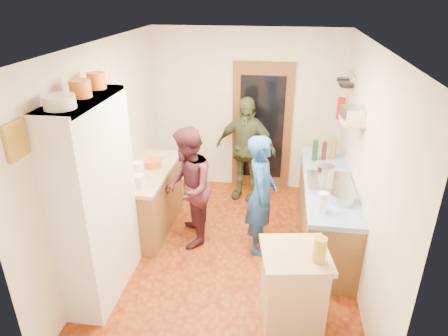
% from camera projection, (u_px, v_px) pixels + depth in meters
% --- Properties ---
extents(floor, '(3.00, 4.00, 0.02)m').
position_uv_depth(floor, '(230.00, 254.00, 5.16)').
color(floor, '#8E440F').
rests_on(floor, ground).
extents(ceiling, '(3.00, 4.00, 0.02)m').
position_uv_depth(ceiling, '(231.00, 43.00, 4.06)').
color(ceiling, silver).
rests_on(ceiling, ground).
extents(wall_back, '(3.00, 0.02, 2.60)m').
position_uv_depth(wall_back, '(247.00, 111.00, 6.42)').
color(wall_back, silver).
rests_on(wall_back, ground).
extents(wall_front, '(3.00, 0.02, 2.60)m').
position_uv_depth(wall_front, '(193.00, 274.00, 2.80)').
color(wall_front, silver).
rests_on(wall_front, ground).
extents(wall_left, '(0.02, 4.00, 2.60)m').
position_uv_depth(wall_left, '(106.00, 153.00, 4.81)').
color(wall_left, silver).
rests_on(wall_left, ground).
extents(wall_right, '(0.02, 4.00, 2.60)m').
position_uv_depth(wall_right, '(366.00, 169.00, 4.41)').
color(wall_right, silver).
rests_on(wall_right, ground).
extents(door_frame, '(0.95, 0.06, 2.10)m').
position_uv_depth(door_frame, '(262.00, 128.00, 6.45)').
color(door_frame, brown).
rests_on(door_frame, ground).
extents(door_glass, '(0.70, 0.02, 1.70)m').
position_uv_depth(door_glass, '(262.00, 128.00, 6.42)').
color(door_glass, black).
rests_on(door_glass, door_frame).
extents(hutch_body, '(0.40, 1.20, 2.20)m').
position_uv_depth(hutch_body, '(96.00, 201.00, 4.15)').
color(hutch_body, silver).
rests_on(hutch_body, ground).
extents(hutch_top_shelf, '(0.40, 1.14, 0.04)m').
position_uv_depth(hutch_top_shelf, '(81.00, 100.00, 3.70)').
color(hutch_top_shelf, silver).
rests_on(hutch_top_shelf, hutch_body).
extents(plate_stack, '(0.27, 0.27, 0.11)m').
position_uv_depth(plate_stack, '(59.00, 102.00, 3.34)').
color(plate_stack, white).
rests_on(plate_stack, hutch_top_shelf).
extents(orange_pot_a, '(0.20, 0.20, 0.16)m').
position_uv_depth(orange_pot_a, '(80.00, 89.00, 3.68)').
color(orange_pot_a, orange).
rests_on(orange_pot_a, hutch_top_shelf).
extents(orange_pot_b, '(0.18, 0.18, 0.16)m').
position_uv_depth(orange_pot_b, '(96.00, 81.00, 3.98)').
color(orange_pot_b, orange).
rests_on(orange_pot_b, hutch_top_shelf).
extents(left_counter_base, '(0.60, 1.40, 0.85)m').
position_uv_depth(left_counter_base, '(149.00, 201.00, 5.54)').
color(left_counter_base, brown).
rests_on(left_counter_base, ground).
extents(left_counter_top, '(0.64, 1.44, 0.05)m').
position_uv_depth(left_counter_top, '(146.00, 171.00, 5.35)').
color(left_counter_top, tan).
rests_on(left_counter_top, left_counter_base).
extents(toaster, '(0.23, 0.16, 0.16)m').
position_uv_depth(toaster, '(136.00, 181.00, 4.84)').
color(toaster, white).
rests_on(toaster, left_counter_top).
extents(kettle, '(0.15, 0.15, 0.16)m').
position_uv_depth(kettle, '(138.00, 168.00, 5.19)').
color(kettle, white).
rests_on(kettle, left_counter_top).
extents(orange_bowl, '(0.27, 0.27, 0.10)m').
position_uv_depth(orange_bowl, '(154.00, 164.00, 5.39)').
color(orange_bowl, orange).
rests_on(orange_bowl, left_counter_top).
extents(chopping_board, '(0.33, 0.27, 0.02)m').
position_uv_depth(chopping_board, '(158.00, 155.00, 5.78)').
color(chopping_board, tan).
rests_on(chopping_board, left_counter_top).
extents(right_counter_base, '(0.60, 2.20, 0.84)m').
position_uv_depth(right_counter_base, '(325.00, 212.00, 5.27)').
color(right_counter_base, brown).
rests_on(right_counter_base, ground).
extents(right_counter_top, '(0.62, 2.22, 0.06)m').
position_uv_depth(right_counter_top, '(329.00, 182.00, 5.08)').
color(right_counter_top, '#1B55A7').
rests_on(right_counter_top, right_counter_base).
extents(hob, '(0.55, 0.58, 0.04)m').
position_uv_depth(hob, '(330.00, 182.00, 4.96)').
color(hob, silver).
rests_on(hob, right_counter_top).
extents(pot_on_hob, '(0.22, 0.22, 0.14)m').
position_uv_depth(pot_on_hob, '(326.00, 171.00, 5.04)').
color(pot_on_hob, silver).
rests_on(pot_on_hob, hob).
extents(bottle_a, '(0.08, 0.08, 0.30)m').
position_uv_depth(bottle_a, '(315.00, 150.00, 5.56)').
color(bottle_a, '#143F14').
rests_on(bottle_a, right_counter_top).
extents(bottle_b, '(0.07, 0.07, 0.27)m').
position_uv_depth(bottle_b, '(324.00, 151.00, 5.60)').
color(bottle_b, '#591419').
rests_on(bottle_b, right_counter_top).
extents(bottle_c, '(0.09, 0.09, 0.32)m').
position_uv_depth(bottle_c, '(334.00, 148.00, 5.61)').
color(bottle_c, olive).
rests_on(bottle_c, right_counter_top).
extents(paper_towel, '(0.13, 0.13, 0.23)m').
position_uv_depth(paper_towel, '(323.00, 202.00, 4.30)').
color(paper_towel, white).
rests_on(paper_towel, right_counter_top).
extents(mixing_bowl, '(0.34, 0.34, 0.11)m').
position_uv_depth(mixing_bowl, '(343.00, 198.00, 4.51)').
color(mixing_bowl, silver).
rests_on(mixing_bowl, right_counter_top).
extents(island_base, '(0.63, 0.63, 0.86)m').
position_uv_depth(island_base, '(292.00, 293.00, 3.87)').
color(island_base, tan).
rests_on(island_base, ground).
extents(island_top, '(0.71, 0.71, 0.05)m').
position_uv_depth(island_top, '(296.00, 254.00, 3.68)').
color(island_top, tan).
rests_on(island_top, island_base).
extents(cutting_board, '(0.39, 0.33, 0.02)m').
position_uv_depth(cutting_board, '(289.00, 250.00, 3.72)').
color(cutting_board, white).
rests_on(cutting_board, island_top).
extents(oil_jar, '(0.13, 0.13, 0.23)m').
position_uv_depth(oil_jar, '(320.00, 249.00, 3.51)').
color(oil_jar, '#AD9E2D').
rests_on(oil_jar, island_top).
extents(pan_rail, '(0.02, 0.65, 0.02)m').
position_uv_depth(pan_rail, '(351.00, 73.00, 5.47)').
color(pan_rail, silver).
rests_on(pan_rail, wall_right).
extents(pan_hang_a, '(0.18, 0.18, 0.05)m').
position_uv_depth(pan_hang_a, '(347.00, 85.00, 5.38)').
color(pan_hang_a, black).
rests_on(pan_hang_a, pan_rail).
extents(pan_hang_b, '(0.16, 0.16, 0.05)m').
position_uv_depth(pan_hang_b, '(345.00, 83.00, 5.57)').
color(pan_hang_b, black).
rests_on(pan_hang_b, pan_rail).
extents(pan_hang_c, '(0.17, 0.17, 0.05)m').
position_uv_depth(pan_hang_c, '(343.00, 80.00, 5.74)').
color(pan_hang_c, black).
rests_on(pan_hang_c, pan_rail).
extents(wall_shelf, '(0.26, 0.42, 0.03)m').
position_uv_depth(wall_shelf, '(352.00, 121.00, 4.67)').
color(wall_shelf, tan).
rests_on(wall_shelf, wall_right).
extents(radio, '(0.25, 0.32, 0.15)m').
position_uv_depth(radio, '(353.00, 114.00, 4.63)').
color(radio, silver).
rests_on(radio, wall_shelf).
extents(ext_bracket, '(0.06, 0.10, 0.04)m').
position_uv_depth(ext_bracket, '(344.00, 112.00, 5.88)').
color(ext_bracket, black).
rests_on(ext_bracket, wall_right).
extents(fire_extinguisher, '(0.11, 0.11, 0.32)m').
position_uv_depth(fire_extinguisher, '(341.00, 108.00, 5.87)').
color(fire_extinguisher, red).
rests_on(fire_extinguisher, wall_right).
extents(picture_frame, '(0.03, 0.25, 0.30)m').
position_uv_depth(picture_frame, '(16.00, 140.00, 3.10)').
color(picture_frame, gold).
rests_on(picture_frame, wall_left).
extents(person_hob, '(0.39, 0.58, 1.56)m').
position_uv_depth(person_hob, '(263.00, 196.00, 4.92)').
color(person_hob, '#1C458D').
rests_on(person_hob, ground).
extents(person_left, '(0.75, 0.89, 1.60)m').
position_uv_depth(person_left, '(190.00, 187.00, 5.11)').
color(person_left, '#441B25').
rests_on(person_left, ground).
extents(person_back, '(1.05, 0.64, 1.66)m').
position_uv_depth(person_back, '(246.00, 149.00, 6.19)').
color(person_back, '#3A4228').
rests_on(person_back, ground).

